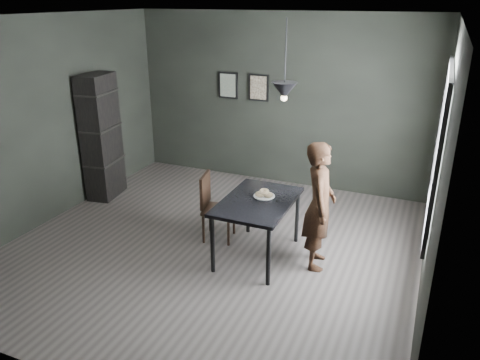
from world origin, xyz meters
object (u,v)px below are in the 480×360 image
at_px(white_plate, 264,197).
at_px(pendant_lamp, 284,90).
at_px(shelf_unit, 101,137).
at_px(woman, 319,206).
at_px(wood_chair, 213,203).
at_px(cafe_table, 258,206).

bearing_deg(white_plate, pendant_lamp, -4.05).
bearing_deg(pendant_lamp, shelf_unit, 167.03).
height_order(shelf_unit, pendant_lamp, pendant_lamp).
relative_size(woman, shelf_unit, 0.79).
bearing_deg(pendant_lamp, wood_chair, 173.64).
distance_m(cafe_table, woman, 0.73).
height_order(woman, pendant_lamp, pendant_lamp).
relative_size(white_plate, wood_chair, 0.26).
relative_size(cafe_table, white_plate, 5.22).
distance_m(white_plate, pendant_lamp, 1.31).
distance_m(cafe_table, wood_chair, 0.75).
distance_m(shelf_unit, pendant_lamp, 3.43).
relative_size(shelf_unit, pendant_lamp, 2.24).
bearing_deg(cafe_table, pendant_lamp, 21.80).
bearing_deg(shelf_unit, wood_chair, -24.78).
bearing_deg(white_plate, woman, -1.32).
height_order(white_plate, shelf_unit, shelf_unit).
relative_size(white_plate, pendant_lamp, 0.27).
height_order(woman, shelf_unit, shelf_unit).
relative_size(woman, pendant_lamp, 1.76).
xyz_separation_m(woman, pendant_lamp, (-0.47, 0.00, 1.29)).
distance_m(woman, shelf_unit, 3.72).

